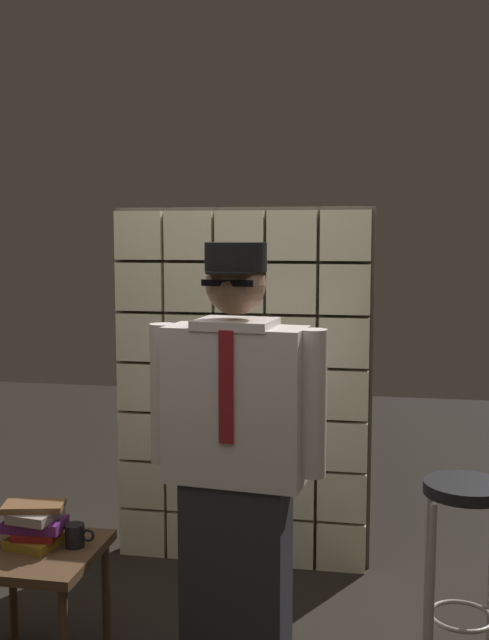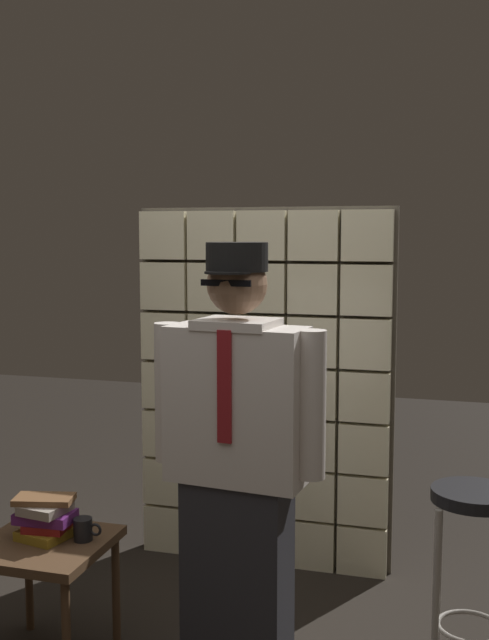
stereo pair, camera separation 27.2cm
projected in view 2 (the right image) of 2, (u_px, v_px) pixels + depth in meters
name	position (u px, v px, depth m)	size (l,w,h in m)	color
glass_block_wall	(262.00, 390.00, 4.18)	(1.43, 0.10, 1.99)	beige
standing_person	(237.00, 462.00, 2.99)	(0.72, 0.33, 1.79)	#28282D
bar_stool	(473.00, 541.00, 3.04)	(0.34, 0.34, 0.82)	black
side_table	(45.00, 557.00, 3.22)	(0.52, 0.52, 0.54)	#513823
book_stack	(45.00, 518.00, 3.23)	(0.27, 0.22, 0.18)	olive
coffee_mug	(84.00, 529.00, 3.22)	(0.13, 0.08, 0.09)	black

